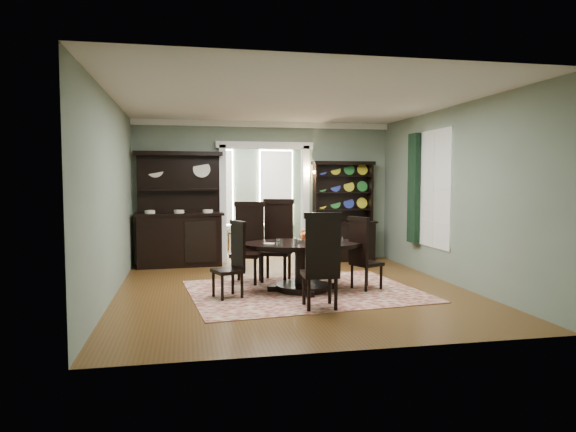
{
  "coord_description": "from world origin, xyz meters",
  "views": [
    {
      "loc": [
        -1.65,
        -7.96,
        1.76
      ],
      "look_at": [
        0.04,
        0.6,
        1.15
      ],
      "focal_mm": 32.0,
      "sensor_mm": 36.0,
      "label": 1
    }
  ],
  "objects_px": {
    "dining_table": "(303,257)",
    "parlor_table": "(249,233)",
    "welsh_dresser": "(343,225)",
    "sideboard": "(179,226)"
  },
  "relations": [
    {
      "from": "dining_table",
      "to": "parlor_table",
      "type": "relative_size",
      "value": 2.76
    },
    {
      "from": "welsh_dresser",
      "to": "parlor_table",
      "type": "xyz_separation_m",
      "value": [
        -1.83,
        2.01,
        -0.35
      ]
    },
    {
      "from": "dining_table",
      "to": "sideboard",
      "type": "bearing_deg",
      "value": 126.75
    },
    {
      "from": "welsh_dresser",
      "to": "dining_table",
      "type": "bearing_deg",
      "value": -121.89
    },
    {
      "from": "dining_table",
      "to": "parlor_table",
      "type": "xyz_separation_m",
      "value": [
        -0.27,
        4.85,
        -0.1
      ]
    },
    {
      "from": "sideboard",
      "to": "welsh_dresser",
      "type": "bearing_deg",
      "value": -2.01
    },
    {
      "from": "dining_table",
      "to": "parlor_table",
      "type": "distance_m",
      "value": 4.86
    },
    {
      "from": "dining_table",
      "to": "sideboard",
      "type": "relative_size",
      "value": 0.85
    },
    {
      "from": "dining_table",
      "to": "welsh_dresser",
      "type": "relative_size",
      "value": 0.92
    },
    {
      "from": "welsh_dresser",
      "to": "parlor_table",
      "type": "height_order",
      "value": "welsh_dresser"
    }
  ]
}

